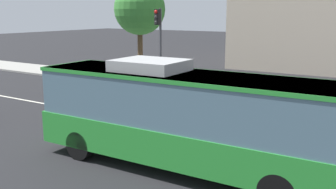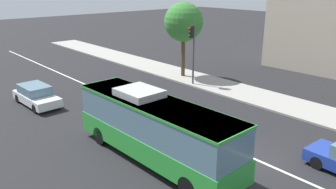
# 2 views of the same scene
# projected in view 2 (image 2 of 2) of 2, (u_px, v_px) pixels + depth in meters

# --- Properties ---
(ground_plane) EXTENTS (160.00, 160.00, 0.00)m
(ground_plane) POSITION_uv_depth(u_px,v_px,m) (252.00, 158.00, 17.55)
(ground_plane) COLOR black
(sidewalk_kerb) EXTENTS (80.00, 3.75, 0.14)m
(sidewalk_kerb) POSITION_uv_depth(u_px,v_px,m) (327.00, 116.00, 22.79)
(sidewalk_kerb) COLOR #9E9B93
(sidewalk_kerb) RESTS_ON ground_plane
(lane_centre_line) EXTENTS (76.00, 0.16, 0.01)m
(lane_centre_line) POSITION_uv_depth(u_px,v_px,m) (252.00, 158.00, 17.55)
(lane_centre_line) COLOR silver
(lane_centre_line) RESTS_ON ground_plane
(transit_bus) EXTENTS (10.05, 2.72, 3.46)m
(transit_bus) POSITION_uv_depth(u_px,v_px,m) (155.00, 126.00, 16.88)
(transit_bus) COLOR green
(transit_bus) RESTS_ON ground_plane
(sedan_white) EXTENTS (4.58, 2.00, 1.46)m
(sedan_white) POSITION_uv_depth(u_px,v_px,m) (36.00, 95.00, 24.94)
(sedan_white) COLOR white
(sedan_white) RESTS_ON ground_plane
(traffic_light_mid_block) EXTENTS (0.34, 0.62, 5.20)m
(traffic_light_mid_block) POSITION_uv_depth(u_px,v_px,m) (192.00, 45.00, 28.72)
(traffic_light_mid_block) COLOR #47474C
(traffic_light_mid_block) RESTS_ON ground_plane
(street_tree_kerbside_left) EXTENTS (3.54, 3.54, 6.93)m
(street_tree_kerbside_left) POSITION_uv_depth(u_px,v_px,m) (184.00, 22.00, 30.89)
(street_tree_kerbside_left) COLOR #4C3823
(street_tree_kerbside_left) RESTS_ON ground_plane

